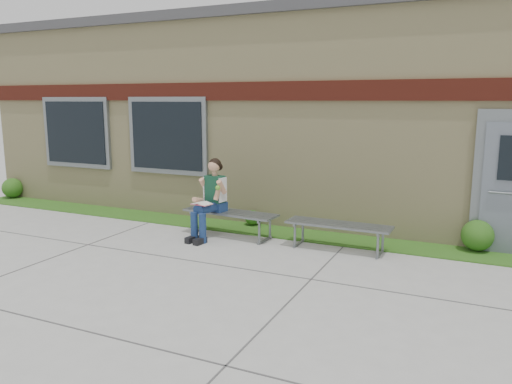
% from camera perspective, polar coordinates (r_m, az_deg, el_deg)
% --- Properties ---
extents(ground, '(80.00, 80.00, 0.00)m').
position_cam_1_polar(ground, '(6.96, -2.99, -10.06)').
color(ground, '#9E9E99').
rests_on(ground, ground).
extents(grass_strip, '(16.00, 0.80, 0.02)m').
position_cam_1_polar(grass_strip, '(9.22, 4.54, -4.81)').
color(grass_strip, '#235216').
rests_on(grass_strip, ground).
extents(school_building, '(16.20, 6.22, 4.20)m').
position_cam_1_polar(school_building, '(12.14, 10.28, 8.75)').
color(school_building, beige).
rests_on(school_building, ground).
extents(bench_left, '(1.80, 0.63, 0.46)m').
position_cam_1_polar(bench_left, '(9.01, -2.96, -2.90)').
color(bench_left, slate).
rests_on(bench_left, ground).
extents(bench_right, '(1.73, 0.50, 0.45)m').
position_cam_1_polar(bench_right, '(8.30, 9.40, -4.27)').
color(bench_right, slate).
rests_on(bench_right, ground).
extents(girl, '(0.52, 0.90, 1.42)m').
position_cam_1_polar(girl, '(8.88, -5.26, -0.63)').
color(girl, navy).
rests_on(girl, ground).
extents(shrub_west, '(0.49, 0.49, 0.49)m').
position_cam_1_polar(shrub_west, '(13.88, -26.08, 0.42)').
color(shrub_west, '#235216').
rests_on(shrub_west, grass_strip).
extents(shrub_mid, '(0.29, 0.29, 0.29)m').
position_cam_1_polar(shrub_mid, '(9.78, -0.39, -2.94)').
color(shrub_mid, '#235216').
rests_on(shrub_mid, grass_strip).
extents(shrub_east, '(0.51, 0.51, 0.51)m').
position_cam_1_polar(shrub_east, '(8.88, 23.99, -4.56)').
color(shrub_east, '#235216').
rests_on(shrub_east, grass_strip).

